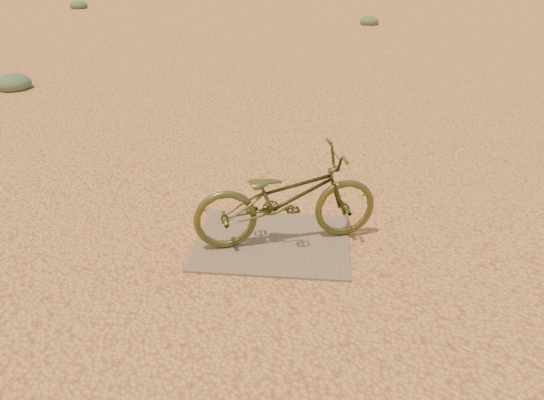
{
  "coord_description": "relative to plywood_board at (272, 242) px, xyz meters",
  "views": [
    {
      "loc": [
        0.39,
        -3.95,
        2.5
      ],
      "look_at": [
        -0.01,
        0.07,
        0.43
      ],
      "focal_mm": 35.0,
      "sensor_mm": 36.0,
      "label": 1
    }
  ],
  "objects": [
    {
      "name": "kale_c",
      "position": [
        -8.37,
        15.03,
        -0.01
      ],
      "size": [
        0.61,
        0.61,
        0.34
      ],
      "primitive_type": "ellipsoid",
      "color": "#587149",
      "rests_on": "ground"
    },
    {
      "name": "plywood_board",
      "position": [
        0.0,
        0.0,
        0.0
      ],
      "size": [
        1.37,
        1.06,
        0.02
      ],
      "primitive_type": "cube",
      "color": "brown",
      "rests_on": "ground"
    },
    {
      "name": "ground",
      "position": [
        0.01,
        -0.07,
        -0.01
      ],
      "size": [
        120.0,
        120.0,
        0.0
      ],
      "primitive_type": "plane",
      "color": "#E2B059",
      "rests_on": "ground"
    },
    {
      "name": "kale_b",
      "position": [
        1.65,
        12.42,
        -0.01
      ],
      "size": [
        0.55,
        0.55,
        0.3
      ],
      "primitive_type": "ellipsoid",
      "color": "#587149",
      "rests_on": "ground"
    },
    {
      "name": "bicycle",
      "position": [
        0.12,
        0.03,
        0.43
      ],
      "size": [
        1.7,
        1.02,
        0.85
      ],
      "primitive_type": "imported",
      "rotation": [
        0.0,
        0.0,
        1.88
      ],
      "color": "#4B4E22",
      "rests_on": "plywood_board"
    },
    {
      "name": "kale_a",
      "position": [
        -5.02,
        4.68,
        -0.01
      ],
      "size": [
        0.61,
        0.61,
        0.34
      ],
      "primitive_type": "ellipsoid",
      "color": "#587149",
      "rests_on": "ground"
    }
  ]
}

